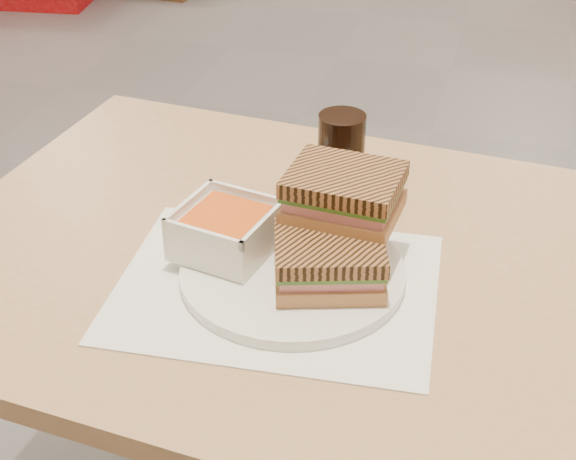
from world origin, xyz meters
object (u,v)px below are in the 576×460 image
(cola_glass, at_px, (341,161))
(soup_bowl, at_px, (226,232))
(panini_lower, at_px, (329,261))
(main_table, at_px, (388,343))
(plate, at_px, (292,273))

(cola_glass, bearing_deg, soup_bowl, -121.46)
(soup_bowl, height_order, panini_lower, soup_bowl)
(main_table, relative_size, cola_glass, 9.26)
(soup_bowl, bearing_deg, plate, -9.81)
(panini_lower, distance_m, cola_glass, 0.20)
(panini_lower, bearing_deg, cola_glass, 98.95)
(main_table, height_order, panini_lower, panini_lower)
(main_table, bearing_deg, soup_bowl, -171.53)
(soup_bowl, height_order, cola_glass, cola_glass)
(plate, relative_size, cola_glass, 2.01)
(soup_bowl, xyz_separation_m, panini_lower, (0.14, -0.03, 0.00))
(panini_lower, xyz_separation_m, cola_glass, (-0.03, 0.20, 0.02))
(plate, bearing_deg, main_table, 21.43)
(plate, relative_size, panini_lower, 1.81)
(main_table, distance_m, plate, 0.18)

